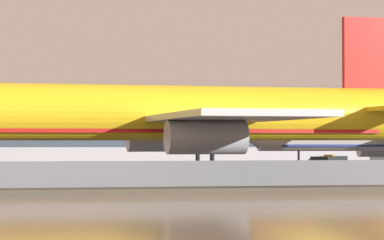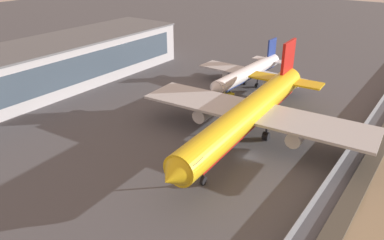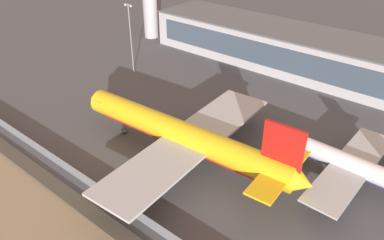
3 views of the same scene
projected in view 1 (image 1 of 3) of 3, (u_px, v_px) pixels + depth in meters
The scene contains 7 objects.
ground_plane at pixel (123, 182), 87.40m from camera, with size 500.00×500.00×0.00m, color #4C4C51.
shoreline_seawall at pixel (151, 191), 67.23m from camera, with size 320.00×3.00×0.50m.
perimeter_fence at pixel (143, 176), 71.68m from camera, with size 280.00×0.10×2.40m.
cargo_jet_yellow at pixel (178, 115), 91.41m from camera, with size 58.18×49.85×17.22m.
baggage_tug at pixel (314, 167), 110.93m from camera, with size 2.18×3.45×1.80m.
ops_van at pixel (329, 166), 99.28m from camera, with size 5.09×5.23×2.48m.
terminal_building at pixel (69, 126), 151.38m from camera, with size 97.64×22.38×12.93m.
Camera 1 is at (-8.88, -87.32, 3.97)m, focal length 85.00 mm.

